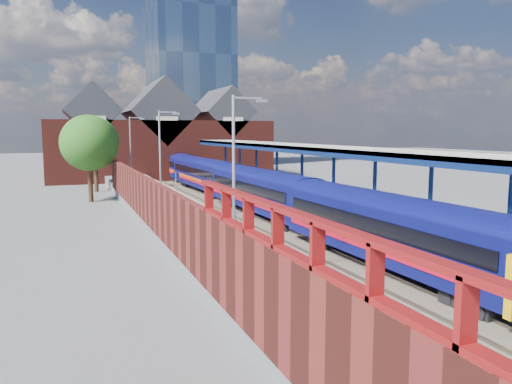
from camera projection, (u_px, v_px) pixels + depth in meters
ground at (217, 205)px, 44.96m from camera, size 240.00×240.00×0.00m
ballast_bed at (257, 223)px, 35.70m from camera, size 6.00×76.00×0.06m
rails at (257, 222)px, 35.69m from camera, size 4.51×76.00×0.14m
left_platform at (182, 222)px, 33.67m from camera, size 5.00×76.00×1.00m
right_platform at (331, 212)px, 37.80m from camera, size 6.00×76.00×1.00m
coping_left at (215, 212)px, 34.45m from camera, size 0.30×76.00×0.05m
coping_right at (297, 207)px, 36.71m from camera, size 0.30×76.00×0.05m
yellow_line at (207, 213)px, 34.23m from camera, size 0.14×76.00×0.01m
train at (228, 179)px, 46.42m from camera, size 3.21×65.96×3.45m
canopy at (314, 148)px, 38.84m from camera, size 4.50×52.00×4.48m
lamp_post_b at (237, 172)px, 19.86m from camera, size 1.48×0.18×7.00m
lamp_post_c at (162, 154)px, 34.66m from camera, size 1.48×0.18×7.00m
lamp_post_d at (132, 147)px, 49.46m from camera, size 1.48×0.18×7.00m
platform_sign at (176, 184)px, 37.28m from camera, size 0.55×0.08×2.50m
brick_wall at (160, 210)px, 26.52m from camera, size 0.35×50.00×3.86m
station_building at (159, 139)px, 70.20m from camera, size 30.00×12.12×13.78m
glass_tower at (190, 57)px, 92.35m from camera, size 14.20×14.20×40.30m
tree_near at (91, 145)px, 46.05m from camera, size 5.20×5.20×8.10m
tree_far at (96, 143)px, 53.81m from camera, size 5.20×5.20×8.10m
parked_car_red at (472, 226)px, 25.86m from camera, size 4.32×2.82×1.37m
parked_car_silver at (467, 222)px, 27.19m from camera, size 4.22×1.75×1.36m
parked_car_dark at (373, 202)px, 34.94m from camera, size 4.72×2.57×1.30m
parked_car_blue at (404, 207)px, 32.76m from camera, size 5.27×3.80×1.33m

